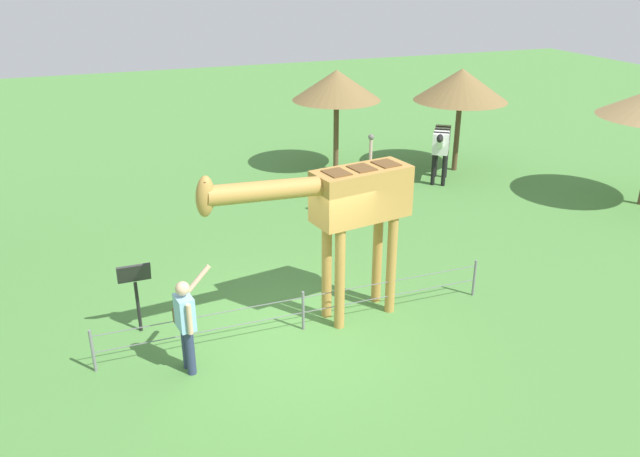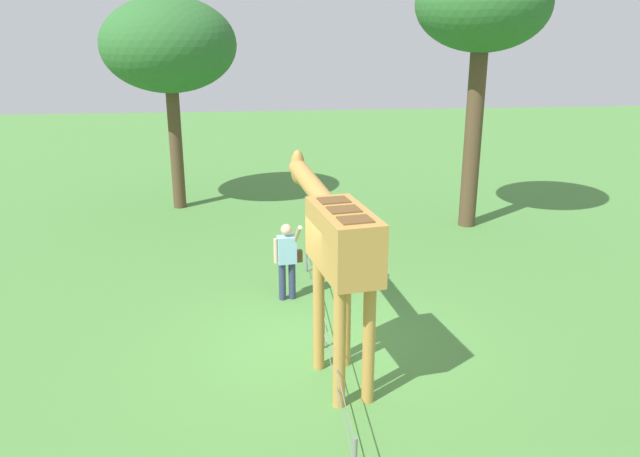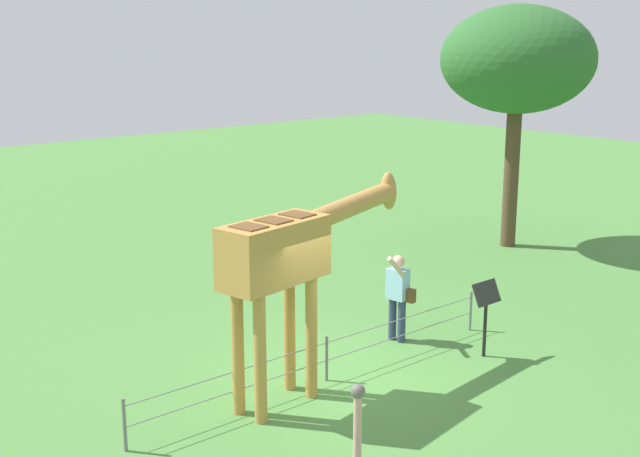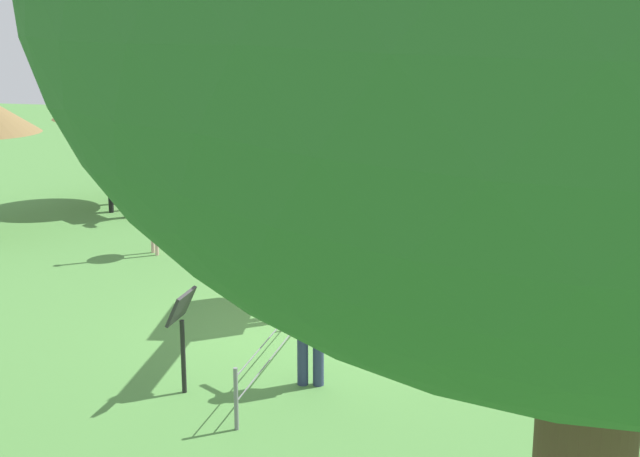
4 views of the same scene
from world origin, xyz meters
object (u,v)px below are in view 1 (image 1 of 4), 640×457
(shade_hut_aside, at_px, (337,85))
(info_sign, at_px, (135,283))
(zebra, at_px, (441,143))
(visitor, at_px, (186,321))
(giraffe, at_px, (345,205))
(shade_hut_near, at_px, (461,85))
(ostrich, at_px, (375,177))

(shade_hut_aside, bearing_deg, info_sign, 47.88)
(info_sign, bearing_deg, zebra, -149.98)
(visitor, height_order, shade_hut_aside, shade_hut_aside)
(giraffe, relative_size, shade_hut_near, 1.23)
(ostrich, distance_m, info_sign, 6.75)
(giraffe, xyz_separation_m, shade_hut_aside, (-3.17, -8.25, 0.41))
(visitor, xyz_separation_m, info_sign, (0.61, -1.46, 0.05))
(shade_hut_near, height_order, shade_hut_aside, shade_hut_near)
(giraffe, height_order, visitor, giraffe)
(shade_hut_near, bearing_deg, shade_hut_aside, -20.75)
(giraffe, xyz_separation_m, ostrich, (-2.47, -3.97, -1.02))
(giraffe, bearing_deg, visitor, 11.78)
(zebra, height_order, shade_hut_aside, shade_hut_aside)
(shade_hut_near, xyz_separation_m, info_sign, (10.14, 6.08, -1.67))
(ostrich, bearing_deg, shade_hut_near, -144.48)
(giraffe, distance_m, zebra, 8.34)
(ostrich, relative_size, shade_hut_near, 0.72)
(ostrich, bearing_deg, info_sign, 27.52)
(shade_hut_near, distance_m, shade_hut_aside, 3.69)
(shade_hut_aside, height_order, info_sign, shade_hut_aside)
(zebra, xyz_separation_m, shade_hut_near, (-1.05, -0.83, 1.46))
(visitor, distance_m, zebra, 10.82)
(visitor, height_order, info_sign, visitor)
(visitor, bearing_deg, ostrich, -139.55)
(ostrich, relative_size, shade_hut_aside, 0.73)
(zebra, height_order, shade_hut_near, shade_hut_near)
(giraffe, bearing_deg, ostrich, -121.88)
(giraffe, relative_size, visitor, 2.27)
(shade_hut_near, relative_size, info_sign, 2.35)
(visitor, bearing_deg, shade_hut_near, -141.62)
(visitor, bearing_deg, zebra, -141.62)
(shade_hut_aside, bearing_deg, ostrich, 80.70)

